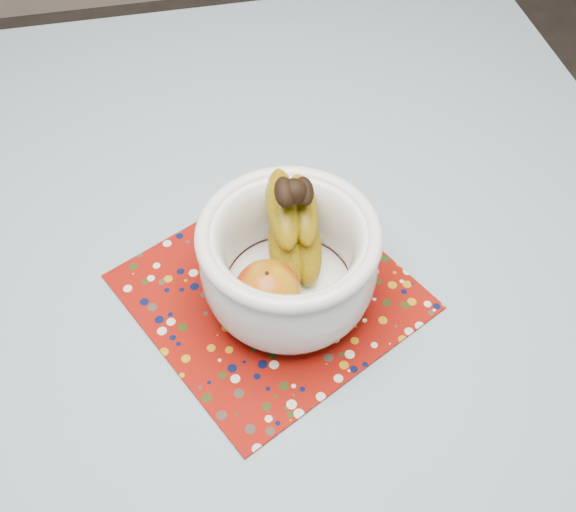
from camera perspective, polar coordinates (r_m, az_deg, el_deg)
The scene contains 4 objects.
table at distance 1.06m, azimuth -3.29°, elevation -2.67°, with size 1.20×1.20×0.75m.
tablecloth at distance 0.99m, azimuth -3.50°, elevation 0.08°, with size 1.32×1.32×0.01m, color #6385A5.
placemat at distance 0.94m, azimuth -1.47°, elevation -3.03°, with size 0.34×0.34×0.00m, color maroon.
fruit_bowl at distance 0.87m, azimuth 0.18°, elevation 0.12°, with size 0.23×0.24×0.19m.
Camera 1 is at (-0.07, -0.61, 1.53)m, focal length 42.00 mm.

